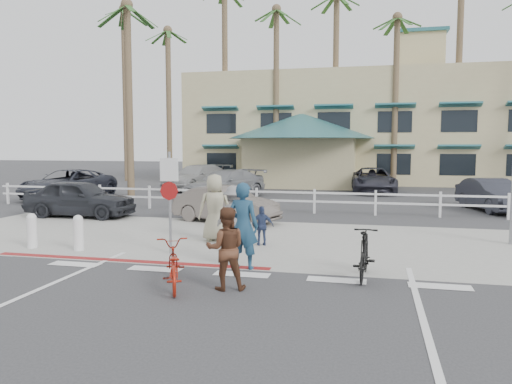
% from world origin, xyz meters
% --- Properties ---
extents(ground, '(140.00, 140.00, 0.00)m').
position_xyz_m(ground, '(0.00, 0.00, 0.00)').
color(ground, '#333335').
extents(bike_path, '(12.00, 16.00, 0.01)m').
position_xyz_m(bike_path, '(0.00, -2.00, 0.00)').
color(bike_path, '#333335').
rests_on(bike_path, ground).
extents(sidewalk_plaza, '(22.00, 7.00, 0.01)m').
position_xyz_m(sidewalk_plaza, '(0.00, 4.50, 0.01)').
color(sidewalk_plaza, gray).
rests_on(sidewalk_plaza, ground).
extents(cross_street, '(40.00, 5.00, 0.01)m').
position_xyz_m(cross_street, '(0.00, 8.50, 0.00)').
color(cross_street, '#333335').
rests_on(cross_street, ground).
extents(parking_lot, '(50.00, 16.00, 0.01)m').
position_xyz_m(parking_lot, '(0.00, 18.00, 0.00)').
color(parking_lot, '#333335').
rests_on(parking_lot, ground).
extents(curb_red, '(7.00, 0.25, 0.02)m').
position_xyz_m(curb_red, '(-3.00, 1.20, 0.01)').
color(curb_red, maroon).
rests_on(curb_red, ground).
extents(rail_fence, '(29.40, 0.16, 1.00)m').
position_xyz_m(rail_fence, '(0.50, 10.50, 0.50)').
color(rail_fence, silver).
rests_on(rail_fence, ground).
extents(building, '(28.00, 16.00, 11.30)m').
position_xyz_m(building, '(2.00, 31.00, 5.65)').
color(building, '#C5B887').
rests_on(building, ground).
extents(sign_post, '(0.50, 0.10, 2.90)m').
position_xyz_m(sign_post, '(-2.30, 2.20, 1.45)').
color(sign_post, gray).
rests_on(sign_post, ground).
extents(bollard_0, '(0.26, 0.26, 0.95)m').
position_xyz_m(bollard_0, '(-4.80, 2.00, 0.47)').
color(bollard_0, silver).
rests_on(bollard_0, ground).
extents(bollard_1, '(0.26, 0.26, 0.95)m').
position_xyz_m(bollard_1, '(-6.20, 2.00, 0.47)').
color(bollard_1, silver).
rests_on(bollard_1, ground).
extents(palm_0, '(4.00, 4.00, 15.00)m').
position_xyz_m(palm_0, '(-16.00, 26.00, 7.50)').
color(palm_0, '#26521F').
rests_on(palm_0, ground).
extents(palm_1, '(4.00, 4.00, 13.00)m').
position_xyz_m(palm_1, '(-12.00, 25.00, 6.50)').
color(palm_1, '#26521F').
rests_on(palm_1, ground).
extents(palm_2, '(4.00, 4.00, 16.00)m').
position_xyz_m(palm_2, '(-8.00, 26.00, 8.00)').
color(palm_2, '#26521F').
rests_on(palm_2, ground).
extents(palm_3, '(4.00, 4.00, 14.00)m').
position_xyz_m(palm_3, '(-4.00, 25.00, 7.00)').
color(palm_3, '#26521F').
rests_on(palm_3, ground).
extents(palm_4, '(4.00, 4.00, 15.00)m').
position_xyz_m(palm_4, '(0.00, 26.00, 7.50)').
color(palm_4, '#26521F').
rests_on(palm_4, ground).
extents(palm_5, '(4.00, 4.00, 13.00)m').
position_xyz_m(palm_5, '(4.00, 25.00, 6.50)').
color(palm_5, '#26521F').
rests_on(palm_5, ground).
extents(palm_6, '(4.00, 4.00, 17.00)m').
position_xyz_m(palm_6, '(8.00, 26.00, 8.50)').
color(palm_6, '#26521F').
rests_on(palm_6, ground).
extents(palm_10, '(4.00, 4.00, 12.00)m').
position_xyz_m(palm_10, '(-10.00, 15.00, 6.00)').
color(palm_10, '#26521F').
rests_on(palm_10, ground).
extents(bike_red, '(1.25, 1.83, 0.91)m').
position_xyz_m(bike_red, '(-1.04, -0.68, 0.45)').
color(bike_red, maroon).
rests_on(bike_red, ground).
extents(rider_red, '(0.76, 0.55, 1.95)m').
position_xyz_m(rider_red, '(-0.11, 1.14, 0.97)').
color(rider_red, navy).
rests_on(rider_red, ground).
extents(bike_black, '(0.59, 1.76, 1.04)m').
position_xyz_m(bike_black, '(2.54, 0.92, 0.52)').
color(bike_black, black).
rests_on(bike_black, ground).
extents(rider_black, '(0.92, 0.81, 1.59)m').
position_xyz_m(rider_black, '(-0.02, -0.49, 0.80)').
color(rider_black, '#512E1D').
rests_on(rider_black, ground).
extents(pedestrian_a, '(1.19, 0.84, 1.68)m').
position_xyz_m(pedestrian_a, '(-0.94, 3.33, 0.84)').
color(pedestrian_a, slate).
rests_on(pedestrian_a, ground).
extents(pedestrian_child, '(0.69, 0.46, 1.10)m').
position_xyz_m(pedestrian_child, '(-0.26, 3.75, 0.55)').
color(pedestrian_child, navy).
rests_on(pedestrian_child, ground).
extents(pedestrian_b, '(1.12, 0.95, 1.94)m').
position_xyz_m(pedestrian_b, '(-1.74, 4.13, 0.97)').
color(pedestrian_b, '#9C9679').
rests_on(pedestrian_b, ground).
extents(car_white_sedan, '(4.16, 2.47, 1.30)m').
position_xyz_m(car_white_sedan, '(-2.45, 7.56, 0.65)').
color(car_white_sedan, '#605852').
rests_on(car_white_sedan, ground).
extents(car_red_compact, '(4.25, 1.73, 1.44)m').
position_xyz_m(car_red_compact, '(-8.31, 7.57, 0.72)').
color(car_red_compact, '#23252B').
rests_on(car_red_compact, ground).
extents(lot_car_0, '(3.15, 5.73, 1.52)m').
position_xyz_m(lot_car_0, '(-12.60, 13.19, 0.76)').
color(lot_car_0, '#222530').
rests_on(lot_car_0, ground).
extents(lot_car_1, '(4.02, 5.49, 1.48)m').
position_xyz_m(lot_car_1, '(-4.84, 15.35, 0.74)').
color(lot_car_1, gray).
rests_on(lot_car_1, ground).
extents(lot_car_3, '(2.43, 4.35, 1.36)m').
position_xyz_m(lot_car_3, '(7.56, 13.10, 0.68)').
color(lot_car_3, '#292A33').
rests_on(lot_car_3, ground).
extents(lot_car_4, '(3.75, 5.75, 1.55)m').
position_xyz_m(lot_car_4, '(-7.97, 19.69, 0.77)').
color(lot_car_4, '#9B9B9B').
rests_on(lot_car_4, ground).
extents(lot_car_5, '(2.88, 5.43, 1.45)m').
position_xyz_m(lot_car_5, '(2.66, 20.29, 0.73)').
color(lot_car_5, '#2B2B35').
rests_on(lot_car_5, ground).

